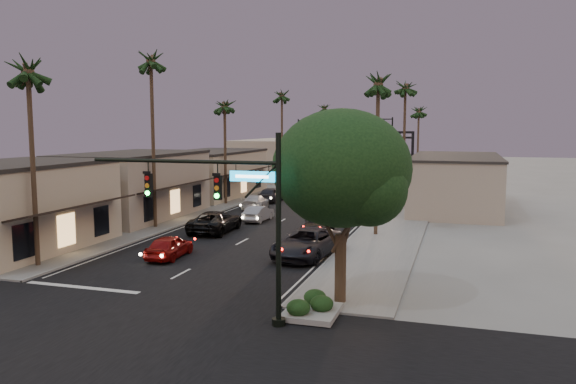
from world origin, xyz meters
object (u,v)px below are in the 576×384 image
Objects in this scene: traffic_signal at (234,200)px; streetlight_left at (300,146)px; arch at (364,142)px; oncoming_silver at (258,213)px; curbside_black at (319,224)px; corner_tree at (343,173)px; palm_la at (27,64)px; palm_ld at (282,93)px; curbside_near at (307,243)px; streetlight_right at (389,151)px; palm_lc at (225,102)px; palm_ra at (378,78)px; palm_lb at (151,56)px; oncoming_red at (169,246)px; oncoming_pickup at (216,221)px; palm_far at (324,106)px; palm_rb at (406,84)px; palm_rc at (419,109)px.

streetlight_left reaches higher than traffic_signal.
oncoming_silver is at bearing -92.46° from arch.
oncoming_silver is 0.86× the size of curbside_black.
palm_la is at bearing 175.10° from corner_tree.
palm_ld reaches higher than curbside_near.
streetlight_right reaches higher than curbside_near.
palm_ra reaches higher than palm_lc.
palm_ra reaches higher than curbside_near.
corner_tree is 1.40× the size of curbside_near.
palm_ld is 35.66m from curbside_black.
oncoming_red is (6.14, -8.80, -12.67)m from palm_lb.
oncoming_red is at bearing 88.96° from oncoming_silver.
curbside_black is (7.58, 2.06, -0.13)m from oncoming_pickup.
palm_far reaches higher than streetlight_right.
palm_la reaches higher than traffic_signal.
streetlight_right reaches higher than oncoming_silver.
palm_la is at bearing -90.00° from palm_lc.
palm_lc is at bearing -90.00° from palm_ld.
palm_la is 18.96m from curbside_near.
streetlight_left is 0.68× the size of palm_far.
palm_la reaches higher than oncoming_silver.
corner_tree is (3.79, 3.45, 0.90)m from traffic_signal.
palm_lb reaches higher than streetlight_right.
palm_ra reaches higher than curbside_black.
palm_rc is at bearing 90.00° from palm_rb.
palm_ra is at bearing -85.43° from streetlight_right.
oncoming_red is (-11.06, -10.80, -10.73)m from palm_ra.
streetlight_right is 1.43× the size of curbside_near.
streetlight_left is 31.44m from oncoming_silver.
palm_la is 1.08× the size of palm_lc.
palm_rb reaches higher than oncoming_silver.
streetlight_left is 36.93m from palm_lb.
curbside_near reaches higher than oncoming_silver.
palm_la reaches higher than oncoming_pickup.
curbside_black is (-4.31, -20.11, -11.73)m from palm_rb.
palm_lb is (-0.00, 13.00, 1.94)m from palm_la.
palm_la is 17.48m from oncoming_pickup.
streetlight_left is at bearing 88.04° from palm_la.
palm_rb is (17.20, 35.00, 0.97)m from palm_la.
palm_rc is (17.20, 55.00, -0.97)m from palm_la.
palm_rc is 0.92× the size of palm_far.
traffic_signal is at bearing 109.38° from oncoming_silver.
traffic_signal is at bearing -51.56° from palm_lb.
palm_la is (-14.29, 5.00, 6.36)m from traffic_signal.
palm_lc is 26.38m from curbside_near.
streetlight_left is 45.25m from oncoming_red.
traffic_signal is at bearing -65.94° from palm_lc.
palm_lb reaches higher than palm_rc.
curbside_near is (7.38, -11.42, 0.20)m from oncoming_silver.
streetlight_right is (-2.56, 37.55, -0.65)m from corner_tree.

